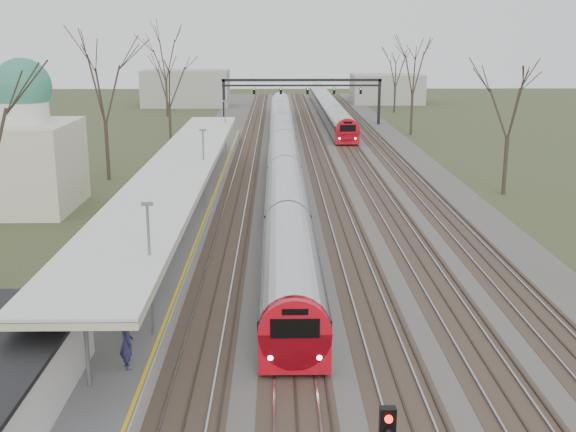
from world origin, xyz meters
The scene contains 10 objects.
track_bed centered at (0.26, 55.00, 0.06)m, with size 24.00×160.00×0.22m.
platform centered at (-9.05, 37.50, 0.50)m, with size 3.50×69.00×1.00m, color #9E9B93.
canopy centered at (-9.05, 32.99, 3.93)m, with size 4.10×50.00×3.11m.
dome_building centered at (-21.71, 38.00, 3.72)m, with size 10.00×8.00×10.30m.
signal_gantry centered at (0.29, 84.99, 4.91)m, with size 21.00×0.59×6.08m.
tree_west_far centered at (-17.00, 48.00, 8.02)m, with size 5.50×5.50×11.33m.
tree_east_far centered at (14.00, 42.00, 7.29)m, with size 5.00×5.00×10.30m.
train_near centered at (-2.50, 57.00, 1.48)m, with size 2.62×90.21×3.05m.
train_far centered at (4.50, 95.56, 1.48)m, with size 2.62×60.21×3.05m.
passenger centered at (-8.09, 11.26, 1.93)m, with size 0.68×0.45×1.86m, color navy.
Camera 1 is at (-3.11, -10.87, 11.85)m, focal length 45.00 mm.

